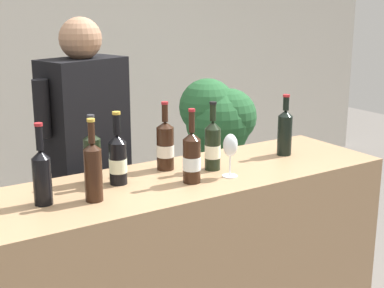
{
  "coord_description": "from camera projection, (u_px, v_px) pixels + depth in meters",
  "views": [
    {
      "loc": [
        -1.26,
        -2.1,
        1.81
      ],
      "look_at": [
        0.09,
        0.0,
        1.15
      ],
      "focal_mm": 52.32,
      "sensor_mm": 36.0,
      "label": 1
    }
  ],
  "objects": [
    {
      "name": "potted_shrub",
      "position": [
        218.0,
        129.0,
        4.01
      ],
      "size": [
        0.58,
        0.6,
        1.26
      ],
      "color": "brown",
      "rests_on": "ground_plane"
    },
    {
      "name": "wine_bottle_0",
      "position": [
        192.0,
        157.0,
        2.49
      ],
      "size": [
        0.08,
        0.08,
        0.34
      ],
      "color": "black",
      "rests_on": "counter"
    },
    {
      "name": "wine_bottle_1",
      "position": [
        93.0,
        170.0,
        2.26
      ],
      "size": [
        0.07,
        0.07,
        0.34
      ],
      "color": "black",
      "rests_on": "counter"
    },
    {
      "name": "wall_back",
      "position": [
        13.0,
        48.0,
        4.59
      ],
      "size": [
        8.0,
        0.1,
        2.8
      ],
      "primitive_type": "cube",
      "color": "beige",
      "rests_on": "ground_plane"
    },
    {
      "name": "wine_bottle_2",
      "position": [
        118.0,
        159.0,
        2.47
      ],
      "size": [
        0.08,
        0.08,
        0.33
      ],
      "color": "black",
      "rests_on": "counter"
    },
    {
      "name": "wine_bottle_4",
      "position": [
        285.0,
        131.0,
        2.93
      ],
      "size": [
        0.08,
        0.08,
        0.32
      ],
      "color": "black",
      "rests_on": "counter"
    },
    {
      "name": "wine_glass",
      "position": [
        230.0,
        147.0,
        2.57
      ],
      "size": [
        0.07,
        0.07,
        0.2
      ],
      "color": "silver",
      "rests_on": "counter"
    },
    {
      "name": "wine_bottle_5",
      "position": [
        93.0,
        158.0,
        2.49
      ],
      "size": [
        0.08,
        0.08,
        0.31
      ],
      "color": "black",
      "rests_on": "counter"
    },
    {
      "name": "wine_bottle_8",
      "position": [
        213.0,
        145.0,
        2.68
      ],
      "size": [
        0.08,
        0.08,
        0.33
      ],
      "color": "black",
      "rests_on": "counter"
    },
    {
      "name": "person_server",
      "position": [
        88.0,
        182.0,
        3.02
      ],
      "size": [
        0.57,
        0.36,
        1.71
      ],
      "color": "black",
      "rests_on": "ground_plane"
    },
    {
      "name": "counter",
      "position": [
        177.0,
        276.0,
        2.7
      ],
      "size": [
        2.13,
        0.61,
        1.0
      ],
      "primitive_type": "cube",
      "color": "#9E7A56",
      "rests_on": "ground_plane"
    },
    {
      "name": "wine_bottle_3",
      "position": [
        42.0,
        175.0,
        2.22
      ],
      "size": [
        0.07,
        0.07,
        0.34
      ],
      "color": "black",
      "rests_on": "counter"
    },
    {
      "name": "wine_bottle_6",
      "position": [
        165.0,
        145.0,
        2.68
      ],
      "size": [
        0.08,
        0.08,
        0.33
      ],
      "color": "black",
      "rests_on": "counter"
    }
  ]
}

